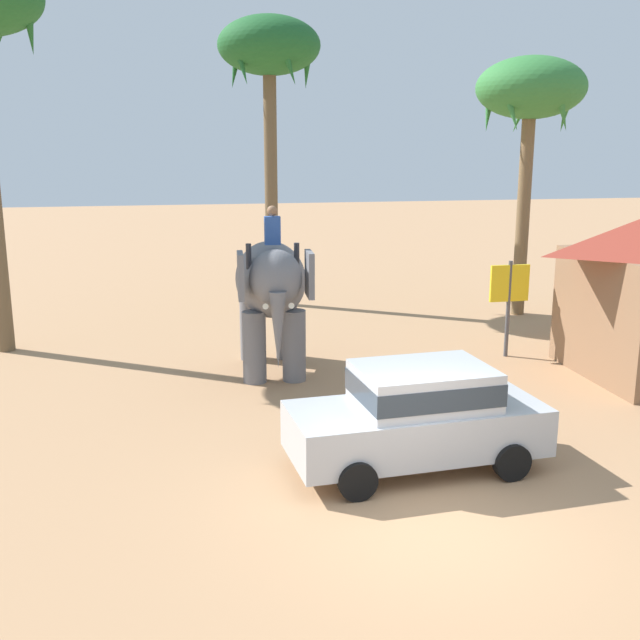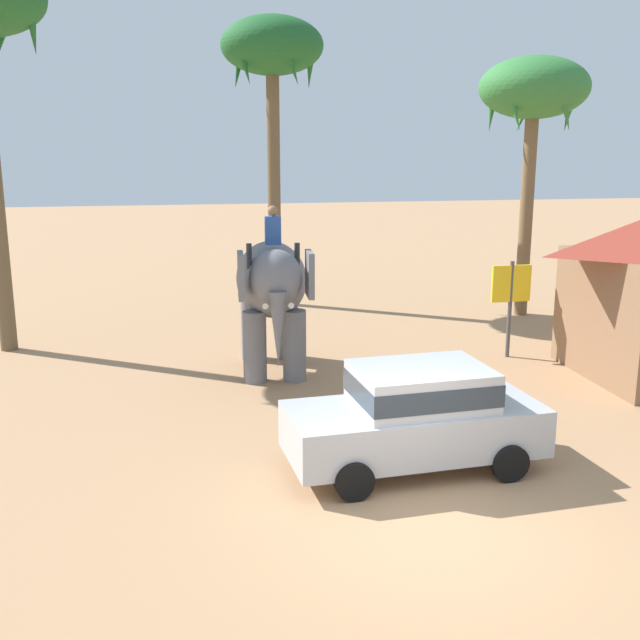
% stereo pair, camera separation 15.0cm
% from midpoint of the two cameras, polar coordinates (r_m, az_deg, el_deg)
% --- Properties ---
extents(ground_plane, '(120.00, 120.00, 0.00)m').
position_cam_midpoint_polar(ground_plane, '(10.82, 8.39, -15.26)').
color(ground_plane, tan).
extents(car_sedan_foreground, '(4.20, 2.07, 1.70)m').
position_cam_midpoint_polar(car_sedan_foreground, '(12.21, 7.70, -7.07)').
color(car_sedan_foreground, '#B7BABF').
rests_on(car_sedan_foreground, ground).
extents(elephant_with_mahout, '(1.84, 3.93, 3.88)m').
position_cam_midpoint_polar(elephant_with_mahout, '(16.99, -3.42, 2.47)').
color(elephant_with_mahout, slate).
rests_on(elephant_with_mahout, ground).
extents(palm_tree_near_hut, '(3.20, 3.20, 7.69)m').
position_cam_midpoint_polar(palm_tree_near_hut, '(23.71, 16.12, 16.14)').
color(palm_tree_near_hut, brown).
rests_on(palm_tree_near_hut, ground).
extents(palm_tree_left_of_road, '(3.20, 3.20, 9.06)m').
position_cam_midpoint_polar(palm_tree_left_of_road, '(24.67, -3.47, 19.44)').
color(palm_tree_left_of_road, brown).
rests_on(palm_tree_left_of_road, ground).
extents(signboard_yellow, '(1.00, 0.10, 2.40)m').
position_cam_midpoint_polar(signboard_yellow, '(18.90, 14.54, 2.22)').
color(signboard_yellow, '#4C4C51').
rests_on(signboard_yellow, ground).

